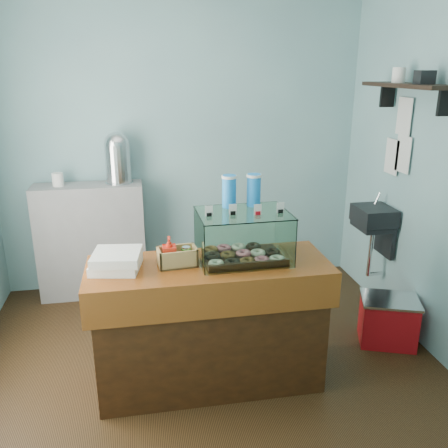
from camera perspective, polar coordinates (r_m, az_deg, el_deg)
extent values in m
plane|color=black|center=(3.78, -2.27, -15.95)|extent=(3.50, 3.50, 0.00)
cube|color=#719AA5|center=(4.67, -5.15, 9.28)|extent=(3.50, 0.04, 2.80)
cube|color=#719AA5|center=(1.80, 4.03, -5.54)|extent=(3.50, 0.04, 2.80)
cube|color=#719AA5|center=(3.85, 24.32, 5.79)|extent=(0.04, 3.00, 2.80)
cube|color=black|center=(4.34, 17.60, 0.99)|extent=(0.30, 0.35, 0.15)
cube|color=black|center=(4.46, 18.84, -1.39)|extent=(0.04, 0.30, 0.35)
cylinder|color=silver|center=(4.42, 17.97, 2.90)|extent=(0.02, 0.02, 0.12)
cylinder|color=silver|center=(4.45, 17.17, -3.32)|extent=(0.04, 0.04, 0.45)
cube|color=black|center=(3.96, 21.21, 15.28)|extent=(0.25, 1.00, 0.03)
cube|color=black|center=(3.66, 25.18, 13.07)|extent=(0.12, 0.03, 0.18)
cube|color=black|center=(4.34, 19.06, 14.35)|extent=(0.12, 0.03, 0.18)
cube|color=white|center=(4.20, 20.74, 7.85)|extent=(0.01, 0.21, 0.30)
cube|color=white|center=(4.35, 19.54, 7.64)|extent=(0.01, 0.21, 0.30)
cube|color=white|center=(4.21, 20.86, 12.00)|extent=(0.01, 0.21, 0.30)
cube|color=#44210D|center=(3.35, -1.73, -12.39)|extent=(1.50, 0.56, 0.84)
cube|color=#51260A|center=(3.14, -1.81, -5.31)|extent=(1.60, 0.60, 0.06)
cube|color=#51260A|center=(2.94, -0.95, -9.61)|extent=(1.60, 0.04, 0.18)
cube|color=gray|center=(4.71, -15.59, -1.94)|extent=(1.00, 0.32, 1.10)
cube|color=black|center=(3.21, 2.27, -4.04)|extent=(0.54, 0.39, 0.02)
torus|color=silver|center=(3.04, -0.91, -4.77)|extent=(0.10, 0.10, 0.03)
torus|color=black|center=(3.06, 0.98, -4.62)|extent=(0.10, 0.10, 0.03)
torus|color=brown|center=(3.08, 2.85, -4.46)|extent=(0.10, 0.10, 0.03)
torus|color=#DE6882|center=(3.11, 4.69, -4.31)|extent=(0.10, 0.10, 0.03)
torus|color=silver|center=(3.13, 6.49, -4.15)|extent=(0.10, 0.10, 0.03)
torus|color=black|center=(3.15, -1.35, -3.87)|extent=(0.10, 0.10, 0.03)
torus|color=brown|center=(3.17, 0.48, -3.73)|extent=(0.10, 0.10, 0.03)
torus|color=#DE6882|center=(3.19, 2.28, -3.59)|extent=(0.10, 0.10, 0.03)
torus|color=silver|center=(3.22, 4.05, -3.45)|extent=(0.10, 0.10, 0.03)
torus|color=black|center=(3.25, 5.80, -3.30)|extent=(0.10, 0.10, 0.03)
torus|color=brown|center=(3.27, -1.76, -3.04)|extent=(0.10, 0.10, 0.03)
torus|color=#DE6882|center=(3.29, 0.01, -2.91)|extent=(0.10, 0.10, 0.03)
torus|color=silver|center=(3.31, 1.74, -2.78)|extent=(0.10, 0.10, 0.03)
torus|color=black|center=(3.33, 3.46, -2.65)|extent=(0.10, 0.10, 0.03)
cube|color=white|center=(2.96, 3.30, -2.88)|extent=(0.59, 0.02, 0.32)
cube|color=white|center=(3.35, 1.43, -0.29)|extent=(0.59, 0.02, 0.32)
cube|color=white|center=(3.10, -3.00, -1.88)|extent=(0.02, 0.43, 0.32)
cube|color=white|center=(3.23, 7.38, -1.13)|extent=(0.02, 0.43, 0.32)
cube|color=white|center=(3.10, 2.34, 1.34)|extent=(0.61, 0.45, 0.01)
cube|color=white|center=(2.99, -1.78, 1.50)|extent=(0.05, 0.01, 0.07)
cube|color=black|center=(3.00, -1.77, 1.08)|extent=(0.03, 0.02, 0.02)
cube|color=white|center=(3.02, 1.14, 1.67)|extent=(0.05, 0.01, 0.07)
cube|color=black|center=(3.03, 1.14, 1.26)|extent=(0.03, 0.02, 0.02)
cube|color=white|center=(3.06, 4.00, 1.84)|extent=(0.05, 0.01, 0.07)
cube|color=red|center=(3.07, 3.99, 1.43)|extent=(0.03, 0.02, 0.02)
cube|color=white|center=(3.11, 6.78, 2.00)|extent=(0.05, 0.01, 0.07)
cube|color=black|center=(3.11, 6.76, 1.59)|extent=(0.03, 0.02, 0.02)
cylinder|color=#1C88EF|center=(3.19, 0.62, 3.96)|extent=(0.09, 0.09, 0.22)
cylinder|color=white|center=(3.17, 0.63, 5.71)|extent=(0.10, 0.10, 0.02)
cylinder|color=#1C88EF|center=(3.23, 3.60, 4.10)|extent=(0.09, 0.09, 0.22)
cylinder|color=white|center=(3.21, 3.64, 5.84)|extent=(0.10, 0.10, 0.02)
cube|color=tan|center=(3.12, -5.61, -4.86)|extent=(0.26, 0.17, 0.01)
cube|color=tan|center=(3.03, -5.40, -4.41)|extent=(0.25, 0.04, 0.12)
cube|color=tan|center=(3.16, -5.87, -3.49)|extent=(0.25, 0.04, 0.12)
cube|color=tan|center=(3.08, -7.80, -4.15)|extent=(0.03, 0.15, 0.12)
cube|color=tan|center=(3.12, -3.50, -3.73)|extent=(0.03, 0.15, 0.12)
imported|color=red|center=(3.07, -6.59, -3.22)|extent=(0.09, 0.10, 0.19)
cylinder|color=green|center=(3.11, -4.55, -3.80)|extent=(0.06, 0.06, 0.10)
cylinder|color=silver|center=(3.09, -4.58, -2.85)|extent=(0.05, 0.05, 0.01)
cube|color=white|center=(3.12, -12.84, -4.78)|extent=(0.34, 0.34, 0.06)
cube|color=white|center=(3.08, -12.78, -3.85)|extent=(0.33, 0.33, 0.06)
cylinder|color=silver|center=(4.55, -12.47, 4.89)|extent=(0.26, 0.26, 0.01)
cylinder|color=silver|center=(4.51, -12.62, 7.12)|extent=(0.23, 0.23, 0.35)
sphere|color=silver|center=(4.49, -12.78, 9.32)|extent=(0.23, 0.23, 0.23)
cube|color=red|center=(4.11, 19.11, -11.04)|extent=(0.51, 0.44, 0.37)
cube|color=silver|center=(4.02, 19.40, -8.61)|extent=(0.53, 0.47, 0.02)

